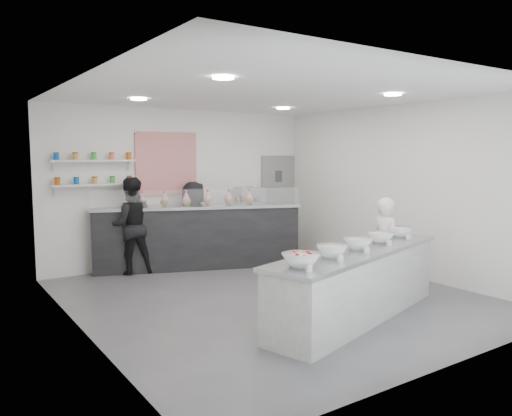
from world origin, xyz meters
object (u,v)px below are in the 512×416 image
(prep_counter, at_px, (357,284))
(staff_right, at_px, (194,223))
(staff_left, at_px, (131,226))
(back_bar, at_px, (198,236))
(woman_prep, at_px, (386,246))
(espresso_ledge, at_px, (255,232))
(espresso_machine, at_px, (249,199))

(prep_counter, bearing_deg, staff_right, 78.07)
(staff_left, bearing_deg, back_bar, 180.00)
(back_bar, bearing_deg, prep_counter, -63.90)
(prep_counter, relative_size, woman_prep, 2.24)
(prep_counter, distance_m, staff_right, 4.06)
(espresso_ledge, bearing_deg, staff_right, -174.59)
(espresso_machine, distance_m, staff_left, 2.65)
(espresso_ledge, distance_m, staff_left, 2.79)
(staff_left, bearing_deg, prep_counter, 123.06)
(woman_prep, height_order, staff_right, staff_right)
(prep_counter, distance_m, back_bar, 3.81)
(back_bar, height_order, espresso_machine, espresso_machine)
(prep_counter, height_order, staff_right, staff_right)
(staff_left, xyz_separation_m, staff_right, (1.25, 0.00, -0.06))
(espresso_machine, bearing_deg, staff_left, -176.88)
(back_bar, height_order, staff_right, staff_right)
(back_bar, xyz_separation_m, woman_prep, (1.59, -3.19, 0.15))
(prep_counter, bearing_deg, staff_left, 94.83)
(espresso_machine, xyz_separation_m, staff_right, (-1.37, -0.14, -0.39))
(prep_counter, distance_m, espresso_ledge, 4.34)
(back_bar, xyz_separation_m, staff_left, (-1.20, 0.25, 0.27))
(back_bar, distance_m, espresso_machine, 1.59)
(back_bar, distance_m, staff_right, 0.33)
(espresso_ledge, bearing_deg, woman_prep, -89.49)
(back_bar, relative_size, espresso_ledge, 2.92)
(prep_counter, relative_size, espresso_ledge, 2.54)
(prep_counter, height_order, woman_prep, woman_prep)
(back_bar, relative_size, staff_left, 2.21)
(prep_counter, relative_size, back_bar, 0.87)
(prep_counter, bearing_deg, back_bar, 79.15)
(staff_left, relative_size, staff_right, 1.07)
(back_bar, bearing_deg, staff_left, -171.27)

